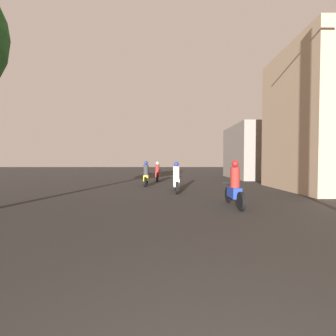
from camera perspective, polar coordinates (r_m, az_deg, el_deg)
motorcycle_blue at (r=8.13m, az=16.52°, el=-4.89°), size 0.60×2.08×1.60m
motorcycle_white at (r=11.43m, az=2.11°, el=-3.05°), size 0.60×2.06×1.54m
motorcycle_yellow at (r=14.43m, az=-5.58°, el=-1.97°), size 0.60×1.97×1.58m
motorcycle_red at (r=17.70m, az=-2.70°, el=-1.34°), size 0.60×2.16×1.53m
building_right_far at (r=22.57m, az=23.02°, el=3.72°), size 5.78×6.46×4.81m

